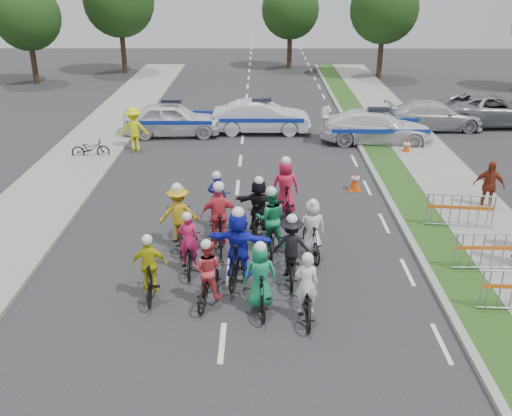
{
  "coord_description": "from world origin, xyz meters",
  "views": [
    {
      "loc": [
        0.78,
        -9.86,
        7.33
      ],
      "look_at": [
        0.68,
        4.62,
        1.1
      ],
      "focal_mm": 40.0,
      "sensor_mm": 36.0,
      "label": 1
    }
  ],
  "objects_px": {
    "marshal_hiviz": "(135,129)",
    "tree_4": "(290,10)",
    "rider_0": "(306,296)",
    "rider_10": "(179,222)",
    "civilian_suv": "(493,110)",
    "cone_1": "(407,146)",
    "civilian_sedan": "(434,115)",
    "rider_3": "(151,273)",
    "rider_12": "(218,208)",
    "rider_2": "(208,278)",
    "cone_0": "(355,181)",
    "tree_3": "(119,1)",
    "parked_bike": "(90,149)",
    "rider_9": "(220,224)",
    "rider_8": "(271,227)",
    "tree_1": "(384,9)",
    "rider_7": "(312,234)",
    "rider_1": "(260,283)",
    "rider_11": "(259,210)",
    "police_car_2": "(377,127)",
    "rider_4": "(291,255)",
    "rider_6": "(189,251)",
    "police_car_1": "(262,117)",
    "barrier_1": "(493,253)",
    "spectator_2": "(489,186)",
    "police_car_0": "(173,119)",
    "rider_13": "(285,194)",
    "barrier_2": "(460,212)"
  },
  "relations": [
    {
      "from": "marshal_hiviz",
      "to": "tree_4",
      "type": "xyz_separation_m",
      "value": [
        7.49,
        20.59,
        3.27
      ]
    },
    {
      "from": "rider_0",
      "to": "rider_10",
      "type": "xyz_separation_m",
      "value": [
        -3.25,
        3.51,
        0.18
      ]
    },
    {
      "from": "tree_4",
      "to": "civilian_suv",
      "type": "bearing_deg",
      "value": -60.76
    },
    {
      "from": "cone_1",
      "to": "civilian_sedan",
      "type": "bearing_deg",
      "value": 60.84
    },
    {
      "from": "rider_3",
      "to": "rider_12",
      "type": "height_order",
      "value": "rider_12"
    },
    {
      "from": "cone_1",
      "to": "rider_2",
      "type": "bearing_deg",
      "value": -122.87
    },
    {
      "from": "rider_12",
      "to": "cone_0",
      "type": "xyz_separation_m",
      "value": [
        4.59,
        3.04,
        -0.26
      ]
    },
    {
      "from": "civilian_suv",
      "to": "tree_3",
      "type": "height_order",
      "value": "tree_3"
    },
    {
      "from": "parked_bike",
      "to": "rider_9",
      "type": "bearing_deg",
      "value": -150.32
    },
    {
      "from": "rider_2",
      "to": "rider_8",
      "type": "distance_m",
      "value": 2.98
    },
    {
      "from": "tree_1",
      "to": "rider_7",
      "type": "bearing_deg",
      "value": -104.63
    },
    {
      "from": "rider_1",
      "to": "marshal_hiviz",
      "type": "bearing_deg",
      "value": -73.51
    },
    {
      "from": "rider_11",
      "to": "civilian_sedan",
      "type": "xyz_separation_m",
      "value": [
        8.32,
        11.57,
        -0.1
      ]
    },
    {
      "from": "police_car_2",
      "to": "marshal_hiviz",
      "type": "relative_size",
      "value": 2.66
    },
    {
      "from": "rider_4",
      "to": "rider_6",
      "type": "distance_m",
      "value": 2.63
    },
    {
      "from": "police_car_1",
      "to": "tree_3",
      "type": "xyz_separation_m",
      "value": [
        -9.86,
        15.85,
        4.15
      ]
    },
    {
      "from": "rider_7",
      "to": "cone_1",
      "type": "xyz_separation_m",
      "value": [
        4.71,
        9.05,
        -0.34
      ]
    },
    {
      "from": "rider_8",
      "to": "rider_4",
      "type": "bearing_deg",
      "value": 106.74
    },
    {
      "from": "rider_11",
      "to": "cone_1",
      "type": "bearing_deg",
      "value": -116.93
    },
    {
      "from": "cone_1",
      "to": "parked_bike",
      "type": "relative_size",
      "value": 0.46
    },
    {
      "from": "rider_1",
      "to": "rider_2",
      "type": "relative_size",
      "value": 1.04
    },
    {
      "from": "tree_3",
      "to": "tree_4",
      "type": "xyz_separation_m",
      "value": [
        12.0,
        2.0,
        -0.7
      ]
    },
    {
      "from": "rider_9",
      "to": "barrier_1",
      "type": "bearing_deg",
      "value": 164.27
    },
    {
      "from": "rider_3",
      "to": "parked_bike",
      "type": "xyz_separation_m",
      "value": [
        -4.34,
        10.55,
        -0.26
      ]
    },
    {
      "from": "rider_8",
      "to": "rider_10",
      "type": "height_order",
      "value": "rider_8"
    },
    {
      "from": "rider_0",
      "to": "spectator_2",
      "type": "relative_size",
      "value": 1.03
    },
    {
      "from": "rider_8",
      "to": "police_car_2",
      "type": "distance_m",
      "value": 11.47
    },
    {
      "from": "parked_bike",
      "to": "police_car_0",
      "type": "bearing_deg",
      "value": -46.63
    },
    {
      "from": "civilian_suv",
      "to": "tree_3",
      "type": "xyz_separation_m",
      "value": [
        -21.17,
        14.38,
        4.12
      ]
    },
    {
      "from": "rider_13",
      "to": "rider_0",
      "type": "bearing_deg",
      "value": 84.52
    },
    {
      "from": "civilian_suv",
      "to": "cone_1",
      "type": "distance_m",
      "value": 7.11
    },
    {
      "from": "spectator_2",
      "to": "tree_3",
      "type": "xyz_separation_m",
      "value": [
        -17.07,
        24.91,
        4.06
      ]
    },
    {
      "from": "rider_8",
      "to": "barrier_2",
      "type": "bearing_deg",
      "value": -166.01
    },
    {
      "from": "rider_1",
      "to": "cone_0",
      "type": "height_order",
      "value": "rider_1"
    },
    {
      "from": "tree_4",
      "to": "rider_2",
      "type": "bearing_deg",
      "value": -96.02
    },
    {
      "from": "civilian_suv",
      "to": "cone_0",
      "type": "xyz_separation_m",
      "value": [
        -8.05,
        -8.82,
        -0.43
      ]
    },
    {
      "from": "rider_11",
      "to": "cone_0",
      "type": "xyz_separation_m",
      "value": [
        3.36,
        3.55,
        -0.43
      ]
    },
    {
      "from": "civilian_suv",
      "to": "tree_3",
      "type": "bearing_deg",
      "value": 53.25
    },
    {
      "from": "rider_2",
      "to": "rider_11",
      "type": "height_order",
      "value": "rider_11"
    },
    {
      "from": "tree_3",
      "to": "tree_4",
      "type": "bearing_deg",
      "value": 9.46
    },
    {
      "from": "cone_0",
      "to": "tree_3",
      "type": "xyz_separation_m",
      "value": [
        -13.12,
        23.21,
        4.55
      ]
    },
    {
      "from": "rider_12",
      "to": "spectator_2",
      "type": "bearing_deg",
      "value": -165.15
    },
    {
      "from": "rider_9",
      "to": "spectator_2",
      "type": "xyz_separation_m",
      "value": [
        8.37,
        2.82,
        0.04
      ]
    },
    {
      "from": "rider_6",
      "to": "marshal_hiviz",
      "type": "relative_size",
      "value": 0.92
    },
    {
      "from": "rider_9",
      "to": "tree_4",
      "type": "bearing_deg",
      "value": -101.74
    },
    {
      "from": "rider_0",
      "to": "barrier_1",
      "type": "height_order",
      "value": "rider_0"
    },
    {
      "from": "rider_0",
      "to": "rider_8",
      "type": "bearing_deg",
      "value": -79.03
    },
    {
      "from": "cone_0",
      "to": "rider_6",
      "type": "bearing_deg",
      "value": -132.06
    },
    {
      "from": "rider_11",
      "to": "civilian_sedan",
      "type": "bearing_deg",
      "value": -113.93
    },
    {
      "from": "rider_0",
      "to": "cone_0",
      "type": "relative_size",
      "value": 2.42
    }
  ]
}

